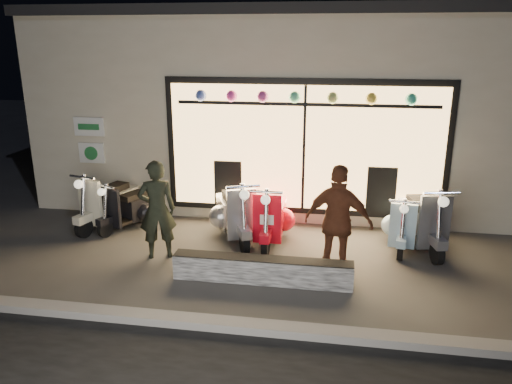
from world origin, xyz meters
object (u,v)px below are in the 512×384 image
scooter_silver (234,212)px  graffiti_barrier (262,270)px  woman (338,222)px  man (157,210)px  scooter_red (271,216)px

scooter_silver → graffiti_barrier: bearing=-89.7°
graffiti_barrier → scooter_silver: scooter_silver is taller
graffiti_barrier → woman: bearing=20.1°
scooter_silver → man: (-1.07, -1.15, 0.39)m
scooter_red → woman: (1.21, -1.33, 0.45)m
scooter_silver → scooter_red: scooter_silver is taller
scooter_silver → man: bearing=-157.0°
man → scooter_red: bearing=-169.7°
scooter_silver → man: size_ratio=0.93×
scooter_red → woman: woman is taller
scooter_silver → woman: woman is taller
graffiti_barrier → man: 2.08m
scooter_red → woman: bearing=-48.3°
scooter_red → graffiti_barrier: bearing=-87.3°
graffiti_barrier → scooter_red: bearing=93.2°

